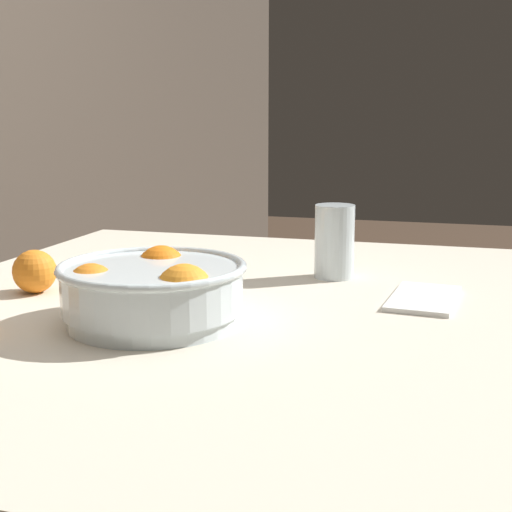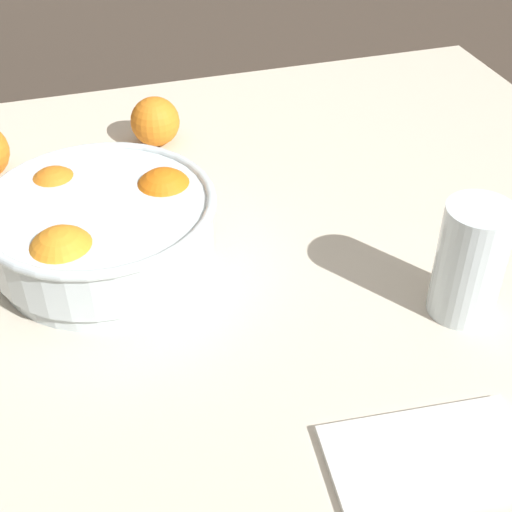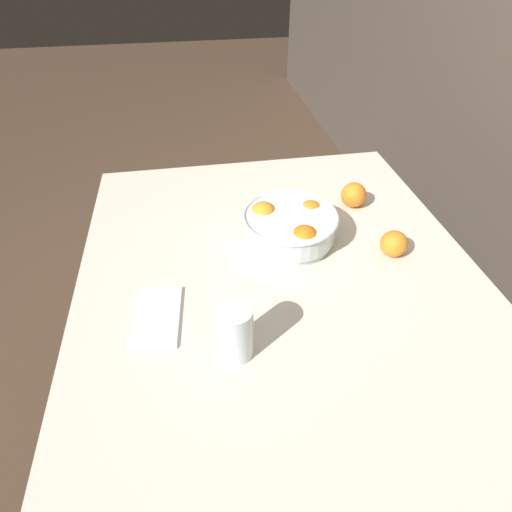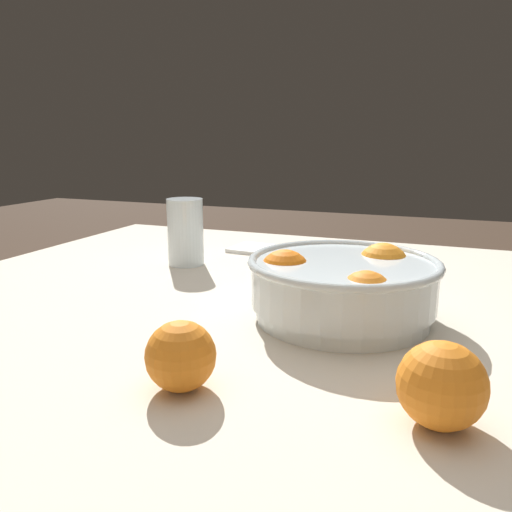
{
  "view_description": "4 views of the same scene",
  "coord_description": "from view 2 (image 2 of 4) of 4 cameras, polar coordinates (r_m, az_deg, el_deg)",
  "views": [
    {
      "loc": [
        -1.06,
        -0.37,
        1.05
      ],
      "look_at": [
        0.02,
        -0.06,
        0.82
      ],
      "focal_mm": 50.0,
      "sensor_mm": 36.0,
      "label": 1
    },
    {
      "loc": [
        -0.15,
        -0.65,
        1.29
      ],
      "look_at": [
        0.02,
        -0.09,
        0.82
      ],
      "focal_mm": 50.0,
      "sensor_mm": 36.0,
      "label": 2
    },
    {
      "loc": [
        0.76,
        -0.2,
        1.48
      ],
      "look_at": [
        0.01,
        -0.07,
        0.82
      ],
      "focal_mm": 28.0,
      "sensor_mm": 36.0,
      "label": 3
    },
    {
      "loc": [
        -0.26,
        0.74,
        1.0
      ],
      "look_at": [
        0.05,
        -0.06,
        0.8
      ],
      "focal_mm": 35.0,
      "sensor_mm": 36.0,
      "label": 4
    }
  ],
  "objects": [
    {
      "name": "orange_loose_front",
      "position": [
        1.11,
        -8.07,
        10.61
      ],
      "size": [
        0.07,
        0.07,
        0.07
      ],
      "primitive_type": "sphere",
      "color": "orange",
      "rests_on": "dining_table"
    },
    {
      "name": "fruit_bowl",
      "position": [
        0.86,
        -12.27,
        2.28
      ],
      "size": [
        0.28,
        0.28,
        0.1
      ],
      "color": "silver",
      "rests_on": "dining_table"
    },
    {
      "name": "napkin",
      "position": [
        0.69,
        13.74,
        -15.31
      ],
      "size": [
        0.2,
        0.12,
        0.01
      ],
      "primitive_type": "cube",
      "rotation": [
        0.0,
        0.0,
        -0.09
      ],
      "color": "white",
      "rests_on": "dining_table"
    },
    {
      "name": "dining_table",
      "position": [
        0.91,
        -2.67,
        -4.32
      ],
      "size": [
        1.26,
        1.07,
        0.74
      ],
      "color": "beige",
      "rests_on": "ground_plane"
    },
    {
      "name": "juice_glass",
      "position": [
        0.8,
        16.66,
        -0.83
      ],
      "size": [
        0.07,
        0.07,
        0.14
      ],
      "color": "#F4A314",
      "rests_on": "dining_table"
    }
  ]
}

